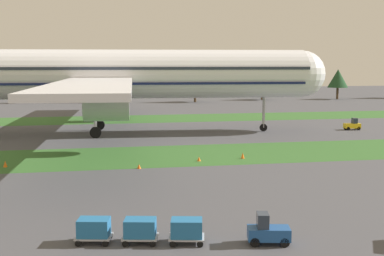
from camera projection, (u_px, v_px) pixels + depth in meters
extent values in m
cube|color=#336028|center=(215.00, 154.00, 62.85)|extent=(320.00, 14.15, 0.01)
cube|color=#336028|center=(170.00, 118.00, 102.15)|extent=(320.00, 14.15, 0.01)
cylinder|color=white|center=(125.00, 74.00, 79.56)|extent=(57.13, 11.45, 7.60)
sphere|color=white|center=(302.00, 74.00, 82.75)|extent=(7.45, 7.45, 7.45)
cube|color=#141E4C|center=(126.00, 83.00, 79.73)|extent=(55.76, 11.51, 0.36)
cube|color=#283342|center=(148.00, 68.00, 79.82)|extent=(50.23, 11.05, 0.44)
cube|color=white|center=(110.00, 75.00, 101.76)|extent=(11.57, 38.58, 0.68)
cylinder|color=#A3A3A8|center=(116.00, 89.00, 96.61)|extent=(5.81, 4.55, 4.18)
cube|color=white|center=(91.00, 86.00, 56.77)|extent=(11.57, 38.58, 0.68)
cylinder|color=#A3A3A8|center=(106.00, 104.00, 62.87)|extent=(5.81, 4.55, 4.18)
cylinder|color=#A3A3A8|center=(264.00, 104.00, 82.68)|extent=(0.44, 0.44, 7.57)
cylinder|color=black|center=(263.00, 128.00, 83.17)|extent=(1.23, 0.50, 1.20)
cylinder|color=#A3A3A8|center=(99.00, 103.00, 84.17)|extent=(0.44, 0.44, 7.32)
cylinder|color=black|center=(100.00, 125.00, 84.64)|extent=(1.74, 0.71, 1.70)
cylinder|color=#A3A3A8|center=(95.00, 108.00, 75.18)|extent=(0.44, 0.44, 7.32)
cylinder|color=black|center=(96.00, 132.00, 75.65)|extent=(1.74, 0.71, 1.70)
cube|color=#1E4C8E|center=(269.00, 233.00, 31.73)|extent=(2.81, 1.80, 0.77)
cube|color=#283342|center=(263.00, 220.00, 31.63)|extent=(0.90, 1.21, 0.90)
cylinder|color=black|center=(282.00, 236.00, 32.30)|extent=(0.63, 0.32, 0.60)
cylinder|color=black|center=(285.00, 242.00, 31.21)|extent=(0.63, 0.32, 0.60)
cylinder|color=black|center=(253.00, 236.00, 32.34)|extent=(0.63, 0.32, 0.60)
cylinder|color=black|center=(255.00, 242.00, 31.25)|extent=(0.63, 0.32, 0.60)
cube|color=#A3A3A8|center=(187.00, 237.00, 31.86)|extent=(2.46, 1.91, 0.10)
cube|color=#23669E|center=(187.00, 228.00, 31.79)|extent=(2.16, 1.68, 1.10)
cylinder|color=black|center=(200.00, 237.00, 32.56)|extent=(0.42, 0.20, 0.40)
cylinder|color=black|center=(200.00, 244.00, 31.19)|extent=(0.42, 0.20, 0.40)
cylinder|color=black|center=(174.00, 236.00, 32.59)|extent=(0.42, 0.20, 0.40)
cylinder|color=black|center=(173.00, 244.00, 31.22)|extent=(0.42, 0.20, 0.40)
cube|color=#A3A3A8|center=(140.00, 237.00, 31.92)|extent=(2.46, 1.91, 0.10)
cube|color=#23669E|center=(140.00, 228.00, 31.85)|extent=(2.16, 1.68, 1.10)
cylinder|color=black|center=(155.00, 236.00, 32.62)|extent=(0.42, 0.20, 0.40)
cylinder|color=black|center=(153.00, 244.00, 31.25)|extent=(0.42, 0.20, 0.40)
cylinder|color=black|center=(129.00, 236.00, 32.65)|extent=(0.42, 0.20, 0.40)
cylinder|color=black|center=(125.00, 244.00, 31.28)|extent=(0.42, 0.20, 0.40)
cube|color=#A3A3A8|center=(94.00, 237.00, 31.98)|extent=(2.46, 1.91, 0.10)
cube|color=#23669E|center=(94.00, 227.00, 31.90)|extent=(2.16, 1.68, 1.10)
cylinder|color=black|center=(109.00, 236.00, 32.67)|extent=(0.42, 0.20, 0.40)
cylinder|color=black|center=(105.00, 244.00, 31.31)|extent=(0.42, 0.20, 0.40)
cylinder|color=black|center=(83.00, 236.00, 32.71)|extent=(0.42, 0.20, 0.40)
cylinder|color=black|center=(78.00, 243.00, 31.34)|extent=(0.42, 0.20, 0.40)
cube|color=yellow|center=(352.00, 126.00, 84.86)|extent=(2.68, 1.47, 0.77)
cube|color=#283342|center=(355.00, 121.00, 84.79)|extent=(0.77, 1.14, 0.90)
cylinder|color=black|center=(348.00, 129.00, 84.26)|extent=(0.61, 0.24, 0.60)
cylinder|color=black|center=(345.00, 128.00, 85.35)|extent=(0.61, 0.24, 0.60)
cylinder|color=black|center=(359.00, 128.00, 84.47)|extent=(0.61, 0.24, 0.60)
cylinder|color=black|center=(356.00, 128.00, 85.55)|extent=(0.61, 0.24, 0.60)
cone|color=orange|center=(243.00, 156.00, 59.84)|extent=(0.44, 0.44, 0.69)
cone|color=orange|center=(199.00, 159.00, 58.26)|extent=(0.44, 0.44, 0.51)
cone|color=orange|center=(139.00, 166.00, 54.17)|extent=(0.44, 0.44, 0.49)
cone|color=orange|center=(5.00, 164.00, 54.95)|extent=(0.44, 0.44, 0.68)
cylinder|color=#4C3823|center=(30.00, 96.00, 139.50)|extent=(0.70, 0.70, 3.67)
cone|color=#1E4223|center=(30.00, 76.00, 138.79)|extent=(3.83, 3.83, 7.32)
cylinder|color=#4C3823|center=(110.00, 96.00, 141.97)|extent=(0.70, 0.70, 3.49)
cone|color=#1E4223|center=(110.00, 74.00, 141.18)|extent=(5.20, 5.20, 8.79)
cylinder|color=#4C3823|center=(195.00, 96.00, 142.85)|extent=(0.70, 0.70, 3.35)
cone|color=#1E4223|center=(195.00, 76.00, 142.13)|extent=(6.34, 6.34, 7.78)
cylinder|color=#4C3823|center=(262.00, 95.00, 151.28)|extent=(0.70, 0.70, 2.94)
cone|color=#1E4223|center=(262.00, 80.00, 150.71)|extent=(6.27, 6.27, 5.99)
cylinder|color=#4C3823|center=(337.00, 93.00, 153.68)|extent=(0.70, 0.70, 3.54)
cone|color=#1E4223|center=(338.00, 78.00, 153.10)|extent=(6.07, 6.07, 5.43)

